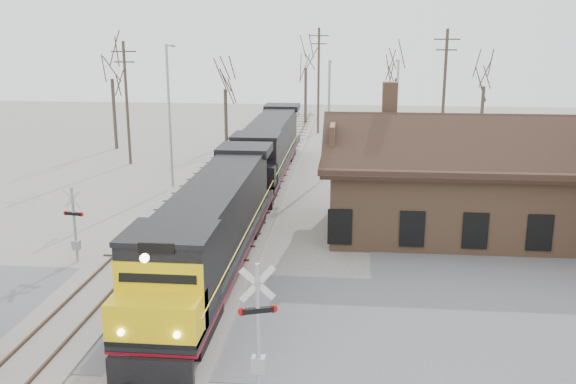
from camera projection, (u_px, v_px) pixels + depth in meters
name	position (u px, v px, depth m)	size (l,w,h in m)	color
ground	(191.00, 317.00, 24.57)	(140.00, 140.00, 0.00)	#AAA59A
road	(191.00, 317.00, 24.57)	(60.00, 9.00, 0.03)	#5B5B60
track_main	(251.00, 209.00, 39.01)	(3.40, 90.00, 0.24)	#AAA59A
track_siding	(179.00, 207.00, 39.44)	(3.40, 90.00, 0.24)	#AAA59A
depot	(463.00, 188.00, 34.40)	(15.20, 9.31, 7.90)	#876145
locomotive_lead	(212.00, 229.00, 27.94)	(2.91, 19.50, 4.33)	black
locomotive_trailing	(269.00, 147.00, 47.00)	(2.91, 19.50, 4.10)	black
crossbuck_near	(258.00, 334.00, 19.05)	(1.15, 0.46, 4.17)	#A5A8AD
crossbuck_far	(75.00, 227.00, 30.01)	(1.03, 0.28, 3.63)	#A5A8AD
streetlight_a	(170.00, 110.00, 42.94)	(0.25, 2.04, 9.72)	#A5A8AD
streetlight_b	(329.00, 112.00, 46.74)	(0.25, 2.04, 8.52)	#A5A8AD
streetlight_c	(397.00, 103.00, 53.72)	(0.25, 2.04, 8.21)	#A5A8AD
utility_pole_a	(127.00, 101.00, 50.86)	(2.00, 0.24, 9.74)	#382D23
utility_pole_b	(319.00, 79.00, 65.81)	(2.00, 0.24, 10.74)	#382D23
utility_pole_c	(444.00, 96.00, 50.22)	(2.00, 0.24, 10.68)	#382D23
tree_a	(111.00, 67.00, 56.89)	(4.20, 4.20, 10.30)	#382D23
tree_b	(225.00, 80.00, 58.56)	(3.51, 3.51, 8.61)	#382D23
tree_c	(306.00, 58.00, 71.79)	(4.24, 4.24, 10.40)	#382D23
tree_d	(397.00, 69.00, 63.56)	(3.90, 3.90, 9.55)	#382D23
tree_e	(485.00, 77.00, 59.89)	(3.60, 3.60, 8.81)	#382D23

